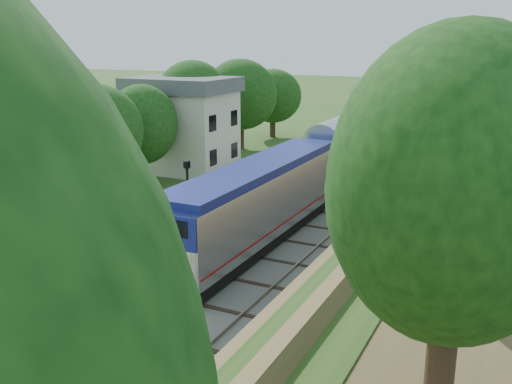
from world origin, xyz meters
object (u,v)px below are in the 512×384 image
at_px(signal_platform, 6,240).
at_px(lamppost_far, 188,204).
at_px(train, 438,102).
at_px(signal_gantry, 432,97).
at_px(station_building, 183,124).
at_px(signal_farside, 387,180).

bearing_deg(signal_platform, lamppost_far, 92.95).
bearing_deg(train, signal_platform, -92.26).
bearing_deg(signal_gantry, lamppost_far, -98.45).
height_order(station_building, signal_platform, station_building).
distance_m(lamppost_far, signal_platform, 12.66).
bearing_deg(lamppost_far, signal_farside, 26.95).
bearing_deg(lamppost_far, signal_platform, -87.05).
height_order(station_building, train, station_building).
xyz_separation_m(station_building, signal_platform, (11.10, -27.99, 0.27)).
bearing_deg(signal_platform, signal_farside, 62.44).
height_order(lamppost_far, signal_farside, signal_farside).
bearing_deg(lamppost_far, train, 86.68).
relative_size(signal_gantry, lamppost_far, 1.92).
bearing_deg(signal_farside, train, 96.30).
xyz_separation_m(signal_gantry, train, (-2.47, 20.60, -2.60)).
relative_size(station_building, signal_farside, 1.50).
height_order(station_building, signal_farside, station_building).
distance_m(signal_gantry, train, 20.91).
xyz_separation_m(signal_gantry, signal_platform, (-5.37, -52.98, -0.46)).
bearing_deg(lamppost_far, station_building, 123.99).
relative_size(signal_gantry, signal_platform, 1.30).
relative_size(station_building, train, 0.06).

